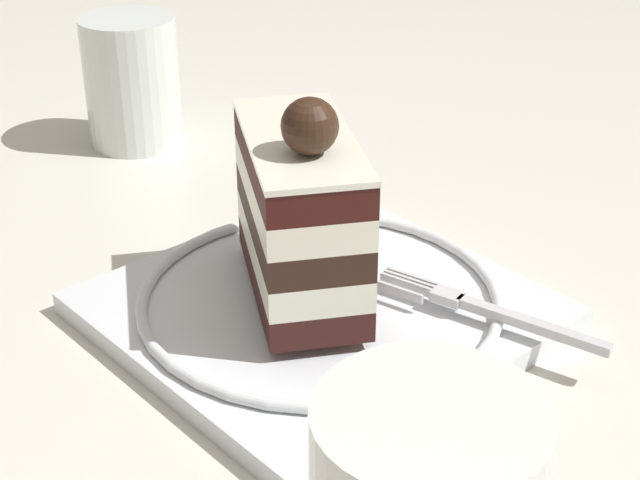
# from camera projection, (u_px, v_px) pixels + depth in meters

# --- Properties ---
(ground_plane) EXTENTS (2.40, 2.40, 0.00)m
(ground_plane) POSITION_uv_depth(u_px,v_px,m) (343.00, 295.00, 0.53)
(ground_plane) COLOR silver
(dessert_plate) EXTENTS (0.20, 0.20, 0.02)m
(dessert_plate) POSITION_uv_depth(u_px,v_px,m) (320.00, 306.00, 0.50)
(dessert_plate) COLOR silver
(dessert_plate) RESTS_ON ground_plane
(cake_slice) EXTENTS (0.12, 0.10, 0.11)m
(cake_slice) POSITION_uv_depth(u_px,v_px,m) (303.00, 213.00, 0.48)
(cake_slice) COLOR #321512
(cake_slice) RESTS_ON dessert_plate
(fork) EXTENTS (0.12, 0.04, 0.00)m
(fork) POSITION_uv_depth(u_px,v_px,m) (483.00, 308.00, 0.48)
(fork) COLOR silver
(fork) RESTS_ON dessert_plate
(drink_glass_far) EXTENTS (0.07, 0.07, 0.09)m
(drink_glass_far) POSITION_uv_depth(u_px,v_px,m) (133.00, 86.00, 0.69)
(drink_glass_far) COLOR white
(drink_glass_far) RESTS_ON ground_plane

